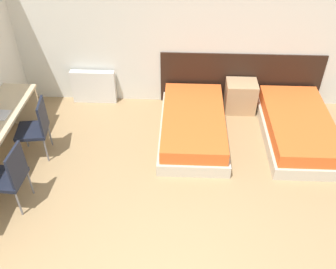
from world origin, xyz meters
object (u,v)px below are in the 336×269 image
object	(u,v)px
nightstand	(241,96)
chair_near_notebook	(10,175)
bed_near_door	(298,128)
chair_near_laptop	(36,127)
bed_near_window	(193,125)

from	to	relation	value
nightstand	chair_near_notebook	distance (m)	3.69
bed_near_door	nightstand	distance (m)	1.07
chair_near_laptop	chair_near_notebook	size ratio (longest dim) A/B	1.00
bed_near_window	chair_near_notebook	size ratio (longest dim) A/B	2.13
bed_near_door	chair_near_notebook	xyz separation A→B (m)	(-3.74, -1.47, 0.30)
bed_near_door	chair_near_notebook	world-z (taller)	chair_near_notebook
bed_near_window	chair_near_laptop	xyz separation A→B (m)	(-2.18, -0.52, 0.30)
bed_near_window	chair_near_laptop	bearing A→B (deg)	-166.50
chair_near_notebook	chair_near_laptop	bearing A→B (deg)	93.18
nightstand	bed_near_door	bearing A→B (deg)	-43.04
bed_near_window	nightstand	distance (m)	1.07
bed_near_window	bed_near_door	world-z (taller)	same
nightstand	bed_near_window	bearing A→B (deg)	-136.96
bed_near_door	chair_near_notebook	bearing A→B (deg)	-158.56
bed_near_window	chair_near_notebook	bearing A→B (deg)	-146.00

